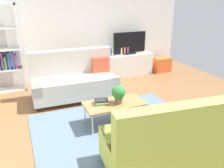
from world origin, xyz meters
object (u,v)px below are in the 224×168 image
Objects in this scene: storage_trunk at (161,64)px; bottle_1 at (125,51)px; couch_green at (175,140)px; coffee_table at (114,104)px; bottle_2 at (128,51)px; vase_0 at (110,52)px; table_book_0 at (101,103)px; vase_1 at (115,52)px; tv_console at (129,64)px; tv at (130,43)px; couch_beige at (75,80)px; potted_plant at (119,93)px; bottle_0 at (122,51)px.

storage_trunk is 2.45× the size of bottle_1.
coffee_table is at bearing 107.18° from couch_green.
bottle_2 is (1.20, 3.87, 0.30)m from couch_green.
couch_green is at bearing -99.75° from vase_0.
table_book_0 is (-2.87, -2.33, 0.22)m from storage_trunk.
vase_1 is at bearing 165.83° from bottle_2.
couch_green is 4.06m from bottle_2.
bottle_1 is (0.25, -0.09, 0.02)m from vase_1.
tv_console is 8.17× the size of vase_1.
tv is at bearing 6.89° from bottle_1.
bottle_1 is (1.75, 1.03, 0.31)m from couch_beige.
couch_beige reaches higher than tv_console.
bottle_0 is (1.20, 2.49, 0.13)m from potted_plant.
couch_beige reaches higher than bottle_0.
storage_trunk is at bearing -2.52° from bottle_0.
bottle_1 is at bearing 56.19° from table_book_0.
vase_0 is (-1.68, 0.15, 0.52)m from storage_trunk.
tv reaches higher than couch_beige.
bottle_0 is (0.15, -0.09, 0.02)m from vase_1.
tv is 0.48m from vase_1.
storage_trunk is at bearing -2.96° from bottle_2.
bottle_0 is at bearing -30.24° from vase_1.
coffee_table is at bearing -121.04° from bottle_2.
vase_1 is at bearing 160.41° from bottle_1.
potted_plant is 2.73m from vase_0.
table_book_0 is at bearing -122.15° from bottle_0.
table_book_0 is (0.15, -1.36, -0.01)m from couch_beige.
vase_0 is 0.53m from bottle_2.
tv_console is (1.92, 1.07, -0.12)m from couch_beige.
couch_beige is 1.47m from coffee_table.
potted_plant is at bearing -17.36° from table_book_0.
bottle_0 is at bearing 64.15° from potted_plant.
tv_console is at bearing 32.76° from bottle_2.
coffee_table is (-0.27, 1.42, -0.05)m from couch_green.
storage_trunk is (2.36, 3.81, -0.23)m from couch_green.
couch_beige is 5.61× the size of potted_plant.
bottle_0 is (1.66, 1.03, 0.30)m from couch_beige.
couch_green reaches higher than vase_1.
coffee_table is 1.10× the size of tv.
couch_green is at bearing -81.42° from potted_plant.
tv is 0.62m from vase_0.
vase_1 is at bearing 84.21° from couch_green.
storage_trunk is at bearing -2.71° from bottle_1.
coffee_table is 3.56m from storage_trunk.
tv is 4.17× the size of table_book_0.
bottle_1 is (1.60, 2.39, 0.31)m from table_book_0.
bottle_1 is at bearing -19.59° from vase_1.
tv is at bearing 175.84° from storage_trunk.
couch_green is 9.65× the size of bottle_0.
vase_1 is (1.50, 1.12, 0.28)m from couch_beige.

